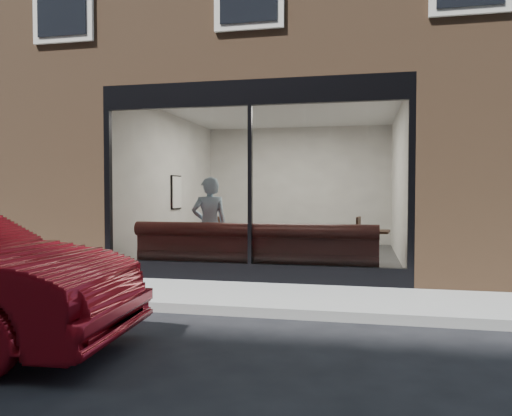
% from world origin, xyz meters
% --- Properties ---
extents(ground, '(120.00, 120.00, 0.00)m').
position_xyz_m(ground, '(0.00, 0.00, 0.00)').
color(ground, black).
rests_on(ground, ground).
extents(sidewalk_near, '(40.00, 2.00, 0.01)m').
position_xyz_m(sidewalk_near, '(0.00, 1.00, 0.01)').
color(sidewalk_near, gray).
rests_on(sidewalk_near, ground).
extents(kerb_near, '(40.00, 0.10, 0.12)m').
position_xyz_m(kerb_near, '(0.00, -0.05, 0.06)').
color(kerb_near, gray).
rests_on(kerb_near, ground).
extents(host_building_pier_left, '(2.50, 12.00, 3.20)m').
position_xyz_m(host_building_pier_left, '(-3.75, 8.00, 1.60)').
color(host_building_pier_left, brown).
rests_on(host_building_pier_left, ground).
extents(host_building_pier_right, '(2.50, 12.00, 3.20)m').
position_xyz_m(host_building_pier_right, '(3.75, 8.00, 1.60)').
color(host_building_pier_right, brown).
rests_on(host_building_pier_right, ground).
extents(host_building_backfill, '(5.00, 6.00, 3.20)m').
position_xyz_m(host_building_backfill, '(0.00, 11.00, 1.60)').
color(host_building_backfill, brown).
rests_on(host_building_backfill, ground).
extents(cafe_floor, '(6.00, 6.00, 0.00)m').
position_xyz_m(cafe_floor, '(0.00, 5.00, 0.02)').
color(cafe_floor, '#2D2D30').
rests_on(cafe_floor, ground).
extents(cafe_ceiling, '(6.00, 6.00, 0.00)m').
position_xyz_m(cafe_ceiling, '(0.00, 5.00, 3.19)').
color(cafe_ceiling, white).
rests_on(cafe_ceiling, host_building_upper).
extents(cafe_wall_back, '(5.00, 0.00, 5.00)m').
position_xyz_m(cafe_wall_back, '(0.00, 7.99, 1.60)').
color(cafe_wall_back, beige).
rests_on(cafe_wall_back, ground).
extents(cafe_wall_left, '(0.00, 6.00, 6.00)m').
position_xyz_m(cafe_wall_left, '(-2.49, 5.00, 1.60)').
color(cafe_wall_left, beige).
rests_on(cafe_wall_left, ground).
extents(cafe_wall_right, '(0.00, 6.00, 6.00)m').
position_xyz_m(cafe_wall_right, '(2.49, 5.00, 1.60)').
color(cafe_wall_right, beige).
rests_on(cafe_wall_right, ground).
extents(storefront_kick, '(5.00, 0.10, 0.30)m').
position_xyz_m(storefront_kick, '(0.00, 2.05, 0.15)').
color(storefront_kick, black).
rests_on(storefront_kick, ground).
extents(storefront_header, '(5.00, 0.10, 0.40)m').
position_xyz_m(storefront_header, '(0.00, 2.05, 3.00)').
color(storefront_header, black).
rests_on(storefront_header, host_building_upper).
extents(storefront_mullion, '(0.06, 0.10, 2.50)m').
position_xyz_m(storefront_mullion, '(0.00, 2.05, 1.55)').
color(storefront_mullion, black).
rests_on(storefront_mullion, storefront_kick).
extents(storefront_glass, '(4.80, 0.00, 4.80)m').
position_xyz_m(storefront_glass, '(0.00, 2.02, 1.55)').
color(storefront_glass, white).
rests_on(storefront_glass, storefront_kick).
extents(banquette, '(4.00, 0.55, 0.45)m').
position_xyz_m(banquette, '(0.00, 2.45, 0.23)').
color(banquette, '#3B1615').
rests_on(banquette, cafe_floor).
extents(person, '(0.73, 0.61, 1.70)m').
position_xyz_m(person, '(-0.87, 2.68, 0.85)').
color(person, '#A6C8E2').
rests_on(person, cafe_floor).
extents(cafe_table_left, '(0.78, 0.78, 0.04)m').
position_xyz_m(cafe_table_left, '(-1.60, 3.42, 0.74)').
color(cafe_table_left, black).
rests_on(cafe_table_left, cafe_floor).
extents(cafe_table_right, '(0.66, 0.66, 0.04)m').
position_xyz_m(cafe_table_right, '(1.91, 3.38, 0.74)').
color(cafe_table_right, black).
rests_on(cafe_table_right, cafe_floor).
extents(cafe_chair_left, '(0.52, 0.52, 0.04)m').
position_xyz_m(cafe_chair_left, '(-1.26, 3.71, 0.24)').
color(cafe_chair_left, black).
rests_on(cafe_chair_left, cafe_floor).
extents(cafe_chair_right, '(0.51, 0.51, 0.04)m').
position_xyz_m(cafe_chair_right, '(1.48, 4.28, 0.24)').
color(cafe_chair_right, black).
rests_on(cafe_chair_right, cafe_floor).
extents(wall_poster, '(0.02, 0.54, 0.72)m').
position_xyz_m(wall_poster, '(-2.45, 5.23, 1.42)').
color(wall_poster, white).
rests_on(wall_poster, cafe_wall_left).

